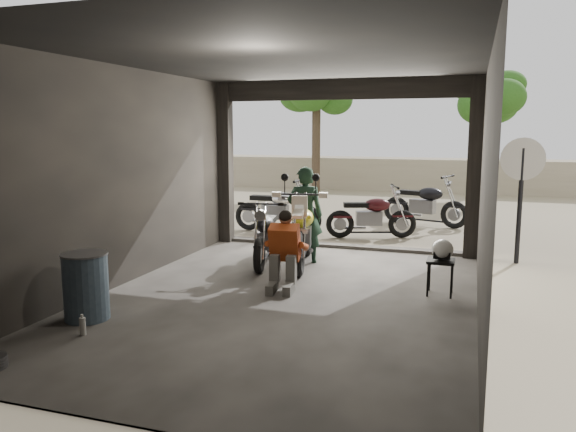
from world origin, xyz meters
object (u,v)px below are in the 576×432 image
Objects in this scene: left_bike at (266,232)px; oil_drum at (86,287)px; outside_bike_b at (371,212)px; mechanic at (283,253)px; sign_post at (521,181)px; stool at (441,265)px; outside_bike_c at (425,200)px; rider at (305,215)px; outside_bike_a at (277,206)px; helmet at (442,249)px; main_bike at (303,227)px.

left_bike reaches higher than oil_drum.
left_bike is at bearing 136.97° from outside_bike_b.
mechanic is 4.44m from sign_post.
stool is (1.64, -3.87, -0.12)m from outside_bike_b.
rider reaches higher than outside_bike_c.
outside_bike_a is 5.41m from helmet.
rider reaches higher than outside_bike_b.
main_bike is 1.19× the size of left_bike.
main_bike reaches higher than mechanic.
helmet is at bearing -156.42° from outside_bike_c.
outside_bike_a is at bearing 106.03° from main_bike.
stool is 0.22m from helmet.
main_bike is 1.20× the size of outside_bike_b.
main_bike reaches higher than stool.
main_bike is at bearing -151.65° from outside_bike_a.
outside_bike_b is 3.27m from sign_post.
rider is (-0.03, 0.20, 0.17)m from main_bike.
oil_drum is (-4.01, -2.40, -0.24)m from helmet.
sign_post is (5.15, 4.78, 1.02)m from oil_drum.
main_bike is 2.88m from outside_bike_b.
left_bike is 5.36× the size of helmet.
oil_drum is (-2.36, -6.25, -0.15)m from outside_bike_b.
stool is at bearing -156.57° from outside_bike_c.
outside_bike_b reaches higher than mechanic.
helmet is at bearing 30.90° from oil_drum.
outside_bike_a is at bearing 114.36° from helmet.
main_bike is 1.10× the size of outside_bike_c.
rider is 0.78× the size of sign_post.
helmet is at bearing 43.15° from stool.
mechanic is at bearing -168.30° from stool.
outside_bike_b is at bearing -117.85° from rider.
rider is 2.69m from stool.
sign_post is (3.45, 1.33, 0.77)m from main_bike.
main_bike is 1.19× the size of rider.
left_bike is 3.16m from outside_bike_b.
left_bike is 1.51× the size of mechanic.
rider is at bearing 89.02° from mechanic.
outside_bike_b is at bearing 69.31° from oil_drum.
helmet is at bearing -139.15° from sign_post.
main_bike is 3.88× the size of stool.
outside_bike_c is (3.06, 1.90, 0.01)m from outside_bike_a.
mechanic is 2.69m from oil_drum.
left_bike is 0.92× the size of outside_bike_c.
rider is at bearing 132.15° from helmet.
left_bike reaches higher than helmet.
mechanic is 2.15× the size of stool.
outside_bike_b is at bearing 76.06° from mechanic.
outside_bike_c is (2.26, 4.81, 0.05)m from left_bike.
sign_post is at bearing 33.51° from mechanic.
oil_drum is (-1.05, -3.38, -0.15)m from left_bike.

